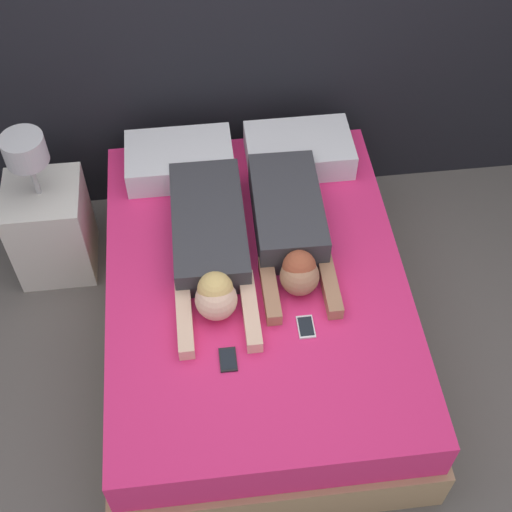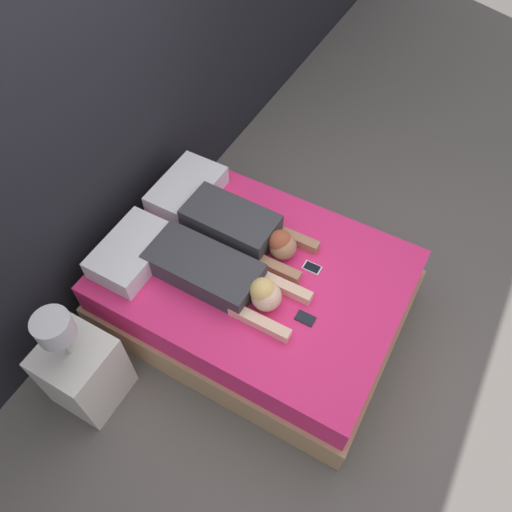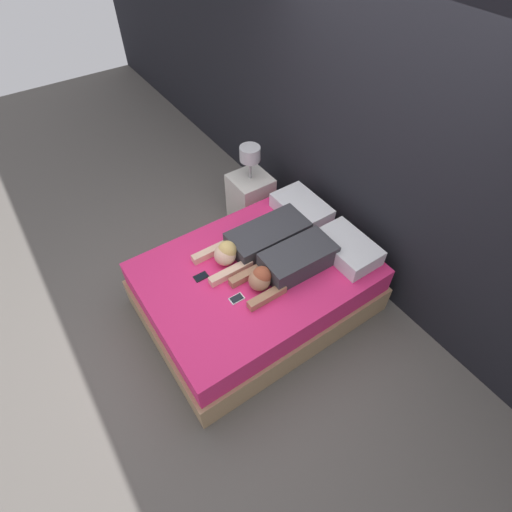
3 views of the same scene
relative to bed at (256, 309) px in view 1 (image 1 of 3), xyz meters
name	(u,v)px [view 1 (image 1 of 3)]	position (x,y,z in m)	size (l,w,h in m)	color
ground_plane	(256,337)	(0.00, 0.00, -0.27)	(12.00, 12.00, 0.00)	#5B5651
wall_back	(229,3)	(0.00, 1.15, 1.03)	(12.00, 0.06, 2.60)	black
bed	(256,309)	(0.00, 0.00, 0.00)	(1.50, 2.01, 0.56)	tan
pillow_head_left	(180,160)	(-0.32, 0.76, 0.36)	(0.57, 0.37, 0.15)	silver
pillow_head_right	(299,150)	(0.32, 0.76, 0.36)	(0.57, 0.37, 0.15)	silver
person_left	(211,244)	(-0.20, 0.15, 0.37)	(0.37, 1.08, 0.22)	#333338
person_right	(290,226)	(0.19, 0.21, 0.38)	(0.35, 0.93, 0.21)	#333338
cell_phone_left	(228,360)	(-0.18, -0.45, 0.29)	(0.08, 0.12, 0.01)	black
cell_phone_right	(306,327)	(0.19, -0.32, 0.29)	(0.08, 0.12, 0.01)	silver
nightstand	(50,224)	(-1.07, 0.66, 0.06)	(0.41, 0.41, 0.96)	beige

